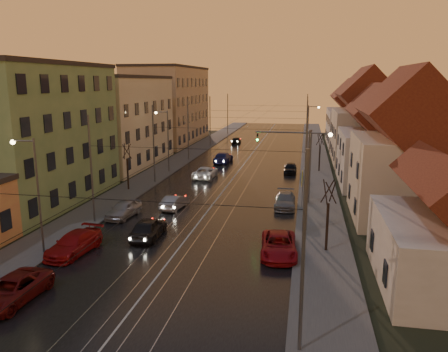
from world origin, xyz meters
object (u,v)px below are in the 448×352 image
Objects in this scene: parked_left_3 at (124,209)px; driving_car_4 at (236,140)px; street_lamp_1 at (312,171)px; driving_car_3 at (223,158)px; parked_right_2 at (290,168)px; driving_car_1 at (175,202)px; driving_car_2 at (205,172)px; street_lamp_2 at (166,135)px; parked_left_2 at (74,244)px; traffic_light_mast at (299,157)px; parked_right_1 at (285,200)px; street_lamp_0 at (34,185)px; street_lamp_3 at (310,125)px; parked_right_0 at (279,245)px; driving_car_0 at (148,228)px; parked_left_1 at (11,290)px.

driving_car_4 is at bearing 93.15° from parked_left_3.
street_lamp_1 is 50.27m from driving_car_4.
driving_car_3 is 1.37× the size of parked_right_2.
street_lamp_1 is 22.94m from parked_right_2.
driving_car_3 reaches higher than driving_car_1.
driving_car_1 is at bearing 91.50° from driving_car_2.
parked_left_2 is at bearing -85.23° from street_lamp_2.
driving_car_4 is at bearing 93.65° from parked_left_2.
parked_left_2 is (-14.81, -15.47, -3.88)m from traffic_light_mast.
street_lamp_2 is 1.11× the size of traffic_light_mast.
driving_car_4 is at bearing 113.62° from parked_right_2.
street_lamp_2 is 28.91m from driving_car_4.
parked_right_1 is (10.04, 2.32, 0.03)m from driving_car_1.
parked_left_3 is at bearing 75.53° from street_lamp_0.
parked_left_2 is 1.15× the size of parked_left_3.
parked_right_1 is (15.94, -13.46, -4.21)m from street_lamp_2.
driving_car_1 is at bearing -111.18° from street_lamp_3.
parked_left_3 is 0.92× the size of parked_right_1.
driving_car_2 is at bearing 140.02° from traffic_light_mast.
parked_right_2 is (-0.28, 27.60, -0.05)m from parked_right_0.
driving_car_2 is 1.19× the size of parked_left_3.
parked_right_0 is at bearing -90.59° from parked_right_1.
parked_left_3 is at bearing 86.26° from driving_car_4.
parked_right_1 is at bearing 51.83° from parked_left_2.
street_lamp_2 is 20.89m from traffic_light_mast.
parked_right_0 is at bearing 9.94° from street_lamp_0.
parked_right_1 is at bearing 42.37° from street_lamp_0.
parked_right_2 is at bearing 62.51° from street_lamp_0.
driving_car_0 is 7.79m from driving_car_1.
street_lamp_3 reaches higher than traffic_light_mast.
driving_car_3 is 1.14× the size of parked_right_1.
parked_right_0 is at bearing 15.49° from parked_left_2.
driving_car_3 is 11.39m from parked_right_2.
street_lamp_3 is 1.71× the size of parked_right_1.
driving_car_1 is 0.77× the size of parked_right_0.
street_lamp_1 is 13.18m from driving_car_0.
driving_car_3 is 27.41m from parked_left_3.
driving_car_4 is at bearing 80.64° from street_lamp_2.
parked_right_1 is at bearing 60.04° from parked_left_1.
traffic_light_mast is at bearing 31.59° from parked_left_3.
street_lamp_2 is 1.00× the size of street_lamp_3.
parked_left_1 is 24.82m from parked_right_1.
driving_car_3 is at bearing 88.21° from parked_left_1.
parked_left_3 is (-3.60, -3.31, 0.08)m from driving_car_1.
driving_car_2 is at bearing -153.94° from parked_right_2.
driving_car_2 is at bearing -23.33° from street_lamp_2.
parked_left_1 is 1.06× the size of parked_right_1.
driving_car_2 reaches higher than parked_right_2.
street_lamp_3 is 1.56× the size of driving_car_2.
driving_car_0 is at bearing 73.79° from parked_left_1.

